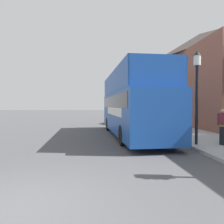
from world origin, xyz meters
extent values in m
plane|color=#4C4C4F|center=(0.00, 21.00, 0.00)|extent=(144.00, 144.00, 0.00)
cube|color=#ADAAA3|center=(7.67, 18.00, 0.07)|extent=(3.67, 108.00, 0.14)
cube|color=#935642|center=(12.51, 18.22, 3.45)|extent=(6.00, 18.34, 6.90)
pyramid|color=#473D38|center=(12.51, 18.22, 8.20)|extent=(6.00, 18.34, 2.59)
cube|color=#19479E|center=(3.85, 9.58, 1.49)|extent=(3.04, 11.01, 2.42)
cube|color=white|center=(3.88, 9.03, 1.61)|extent=(2.81, 6.11, 0.45)
cube|color=black|center=(3.85, 9.58, 2.20)|extent=(3.02, 10.14, 0.70)
cube|color=#19479E|center=(3.85, 9.58, 2.75)|extent=(2.99, 10.13, 0.10)
cube|color=#19479E|center=(2.64, 9.52, 3.42)|extent=(0.57, 10.01, 1.24)
cube|color=#19479E|center=(5.06, 9.64, 3.42)|extent=(0.57, 10.01, 1.24)
cube|color=#19479E|center=(4.10, 4.61, 3.42)|extent=(2.50, 0.19, 1.24)
cube|color=#19479E|center=(3.64, 13.82, 3.42)|extent=(2.57, 1.65, 1.24)
cylinder|color=black|center=(2.56, 12.89, 0.50)|extent=(0.33, 1.02, 1.01)
cylinder|color=black|center=(4.81, 13.01, 0.50)|extent=(0.33, 1.02, 1.01)
cylinder|color=black|center=(2.88, 6.37, 0.50)|extent=(0.33, 1.02, 1.01)
cylinder|color=black|center=(5.13, 6.48, 0.50)|extent=(0.33, 1.02, 1.01)
cube|color=black|center=(4.68, 18.25, 0.51)|extent=(2.02, 4.02, 0.65)
cube|color=black|center=(4.67, 18.13, 1.09)|extent=(1.70, 1.97, 0.52)
cylinder|color=black|center=(3.90, 19.51, 0.33)|extent=(0.23, 0.67, 0.66)
cylinder|color=black|center=(5.58, 19.42, 0.33)|extent=(0.23, 0.67, 0.66)
cylinder|color=black|center=(3.78, 17.07, 0.33)|extent=(0.23, 0.67, 0.66)
cylinder|color=black|center=(5.46, 16.99, 0.33)|extent=(0.23, 0.67, 0.66)
cylinder|color=#232328|center=(7.91, 6.45, 0.54)|extent=(0.12, 0.12, 0.80)
cylinder|color=#232328|center=(8.07, 6.45, 0.54)|extent=(0.12, 0.12, 0.80)
cube|color=maroon|center=(7.99, 6.45, 1.25)|extent=(0.43, 0.24, 0.63)
sphere|color=tan|center=(7.99, 6.45, 1.68)|extent=(0.22, 0.22, 0.22)
cylinder|color=black|center=(6.27, 5.71, 1.98)|extent=(0.13, 0.13, 3.67)
cylinder|color=silver|center=(6.27, 5.71, 4.04)|extent=(0.32, 0.32, 0.45)
cone|color=black|center=(6.27, 5.71, 4.37)|extent=(0.35, 0.35, 0.22)
cylinder|color=black|center=(6.32, 13.52, 2.36)|extent=(0.13, 0.13, 4.44)
cylinder|color=silver|center=(6.32, 13.52, 4.80)|extent=(0.32, 0.32, 0.45)
cone|color=black|center=(6.32, 13.52, 5.14)|extent=(0.35, 0.35, 0.22)
camera|label=1|loc=(1.56, -4.13, 1.95)|focal=35.00mm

